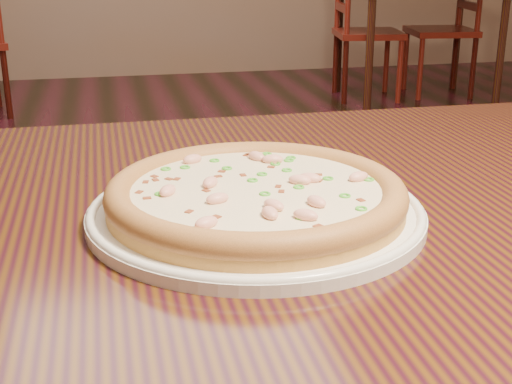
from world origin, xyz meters
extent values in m
cube|color=black|center=(0.00, -0.49, 0.73)|extent=(1.20, 0.80, 0.04)
cylinder|color=white|center=(-0.12, -0.54, 0.76)|extent=(0.35, 0.35, 0.01)
torus|color=white|center=(-0.12, -0.54, 0.76)|extent=(0.35, 0.35, 0.01)
cylinder|color=#C68943|center=(-0.12, -0.54, 0.77)|extent=(0.31, 0.31, 0.02)
torus|color=#BF773D|center=(-0.12, -0.54, 0.78)|extent=(0.31, 0.31, 0.03)
cylinder|color=beige|center=(-0.12, -0.54, 0.78)|extent=(0.26, 0.26, 0.00)
ellipsoid|color=#F2B29E|center=(-0.21, -0.54, 0.79)|extent=(0.02, 0.03, 0.01)
ellipsoid|color=#F2B29E|center=(-0.01, -0.54, 0.79)|extent=(0.03, 0.02, 0.01)
ellipsoid|color=#F2B29E|center=(-0.17, -0.44, 0.79)|extent=(0.03, 0.02, 0.01)
ellipsoid|color=#F2B29E|center=(-0.06, -0.53, 0.79)|extent=(0.03, 0.02, 0.01)
ellipsoid|color=#F2B29E|center=(-0.08, -0.46, 0.79)|extent=(0.03, 0.02, 0.01)
ellipsoid|color=#F2B29E|center=(-0.13, -0.62, 0.79)|extent=(0.02, 0.03, 0.01)
ellipsoid|color=#F2B29E|center=(-0.10, -0.44, 0.79)|extent=(0.02, 0.03, 0.01)
ellipsoid|color=#F2B29E|center=(-0.07, -0.54, 0.79)|extent=(0.03, 0.02, 0.01)
ellipsoid|color=#F2B29E|center=(-0.12, -0.60, 0.79)|extent=(0.02, 0.03, 0.01)
ellipsoid|color=#F2B29E|center=(-0.08, -0.60, 0.79)|extent=(0.02, 0.03, 0.01)
ellipsoid|color=#F2B29E|center=(-0.19, -0.63, 0.79)|extent=(0.03, 0.02, 0.01)
ellipsoid|color=#F2B29E|center=(-0.10, -0.63, 0.79)|extent=(0.03, 0.03, 0.01)
ellipsoid|color=#F2B29E|center=(-0.17, -0.57, 0.79)|extent=(0.03, 0.02, 0.01)
ellipsoid|color=#F2B29E|center=(-0.17, -0.52, 0.79)|extent=(0.02, 0.03, 0.01)
cube|color=maroon|center=(-0.10, -0.56, 0.78)|extent=(0.01, 0.01, 0.00)
cube|color=maroon|center=(-0.21, -0.49, 0.78)|extent=(0.01, 0.01, 0.00)
cube|color=maroon|center=(-0.24, -0.53, 0.78)|extent=(0.01, 0.01, 0.00)
cube|color=maroon|center=(-0.03, -0.60, 0.78)|extent=(0.01, 0.01, 0.00)
cube|color=maroon|center=(-0.05, -0.51, 0.78)|extent=(0.01, 0.01, 0.00)
cube|color=maroon|center=(-0.23, -0.55, 0.78)|extent=(0.01, 0.01, 0.00)
cube|color=maroon|center=(-0.11, -0.43, 0.78)|extent=(0.01, 0.01, 0.00)
cube|color=maroon|center=(-0.23, -0.50, 0.78)|extent=(0.01, 0.01, 0.00)
cube|color=maroon|center=(-0.15, -0.48, 0.78)|extent=(0.01, 0.01, 0.00)
cube|color=maroon|center=(-0.20, -0.50, 0.78)|extent=(0.01, 0.01, 0.00)
cube|color=maroon|center=(-0.22, -0.49, 0.78)|extent=(0.01, 0.01, 0.00)
cube|color=maroon|center=(-0.05, -0.53, 0.78)|extent=(0.01, 0.01, 0.00)
cube|color=maroon|center=(-0.17, -0.61, 0.78)|extent=(0.01, 0.01, 0.00)
cube|color=maroon|center=(-0.09, -0.48, 0.78)|extent=(0.01, 0.01, 0.00)
cube|color=maroon|center=(-0.11, -0.42, 0.78)|extent=(0.01, 0.01, 0.00)
cube|color=maroon|center=(-0.09, -0.65, 0.78)|extent=(0.01, 0.01, 0.00)
cube|color=maroon|center=(-0.10, -0.54, 0.78)|extent=(0.01, 0.01, 0.00)
cube|color=maroon|center=(-0.22, -0.48, 0.78)|extent=(0.01, 0.01, 0.00)
cube|color=maroon|center=(-0.15, -0.50, 0.78)|extent=(0.01, 0.01, 0.00)
cube|color=maroon|center=(-0.20, -0.59, 0.78)|extent=(0.01, 0.01, 0.00)
cube|color=maroon|center=(-0.17, -0.54, 0.78)|extent=(0.01, 0.01, 0.00)
cube|color=maroon|center=(-0.13, -0.50, 0.78)|extent=(0.01, 0.01, 0.00)
torus|color=green|center=(-0.04, -0.58, 0.79)|extent=(0.01, 0.01, 0.00)
torus|color=green|center=(-0.08, -0.43, 0.79)|extent=(0.01, 0.01, 0.00)
torus|color=green|center=(-0.18, -0.46, 0.79)|extent=(0.01, 0.01, 0.00)
torus|color=green|center=(-0.11, -0.50, 0.79)|extent=(0.02, 0.02, 0.00)
torus|color=green|center=(-0.12, -0.56, 0.79)|extent=(0.01, 0.01, 0.00)
torus|color=green|center=(-0.15, -0.44, 0.79)|extent=(0.01, 0.01, 0.00)
torus|color=green|center=(-0.22, -0.54, 0.79)|extent=(0.01, 0.01, 0.00)
torus|color=green|center=(-0.14, -0.47, 0.79)|extent=(0.02, 0.02, 0.00)
torus|color=green|center=(-0.07, -0.46, 0.79)|extent=(0.01, 0.01, 0.00)
torus|color=green|center=(-0.08, -0.49, 0.79)|extent=(0.02, 0.02, 0.00)
torus|color=green|center=(-0.21, -0.46, 0.79)|extent=(0.01, 0.01, 0.00)
torus|color=green|center=(-0.04, -0.62, 0.79)|extent=(0.01, 0.01, 0.00)
torus|color=green|center=(-0.08, -0.47, 0.79)|extent=(0.02, 0.02, 0.00)
torus|color=green|center=(-0.12, -0.62, 0.79)|extent=(0.02, 0.02, 0.00)
torus|color=green|center=(0.00, -0.54, 0.79)|extent=(0.02, 0.02, 0.00)
torus|color=green|center=(-0.12, -0.52, 0.79)|extent=(0.02, 0.02, 0.00)
torus|color=green|center=(-0.04, -0.53, 0.79)|extent=(0.02, 0.02, 0.00)
torus|color=green|center=(-0.10, -0.63, 0.79)|extent=(0.02, 0.02, 0.00)
torus|color=green|center=(-0.06, -0.45, 0.79)|extent=(0.02, 0.02, 0.00)
torus|color=green|center=(-0.08, -0.55, 0.79)|extent=(0.01, 0.01, 0.00)
cylinder|color=black|center=(1.37, 2.98, 0.35)|extent=(0.05, 0.05, 0.71)
cylinder|color=black|center=(2.27, 2.98, 0.35)|extent=(0.05, 0.05, 0.71)
cylinder|color=black|center=(1.37, 3.58, 0.35)|extent=(0.05, 0.05, 0.71)
cylinder|color=black|center=(2.27, 3.58, 0.35)|extent=(0.05, 0.05, 0.71)
cylinder|color=#63160B|center=(-0.82, 3.21, 0.21)|extent=(0.04, 0.04, 0.41)
cylinder|color=#63160B|center=(-0.82, 3.21, 0.47)|extent=(0.04, 0.04, 0.95)
cube|color=#63160B|center=(1.48, 3.33, 0.43)|extent=(0.48, 0.48, 0.04)
cylinder|color=#63160B|center=(1.64, 3.12, 0.21)|extent=(0.04, 0.04, 0.41)
cylinder|color=#63160B|center=(1.69, 3.48, 0.21)|extent=(0.04, 0.04, 0.41)
cylinder|color=#63160B|center=(1.28, 3.18, 0.21)|extent=(0.04, 0.04, 0.41)
cylinder|color=#63160B|center=(1.33, 3.53, 0.21)|extent=(0.04, 0.04, 0.41)
cylinder|color=#63160B|center=(1.28, 3.18, 0.47)|extent=(0.04, 0.04, 0.95)
cylinder|color=#63160B|center=(1.33, 3.53, 0.47)|extent=(0.04, 0.04, 0.95)
cube|color=#63160B|center=(1.31, 3.36, 0.60)|extent=(0.08, 0.36, 0.05)
cube|color=#63160B|center=(2.01, 3.34, 0.43)|extent=(0.47, 0.47, 0.04)
cylinder|color=#63160B|center=(1.86, 3.54, 0.21)|extent=(0.04, 0.04, 0.41)
cylinder|color=#63160B|center=(1.81, 3.18, 0.21)|extent=(0.04, 0.04, 0.41)
cylinder|color=#63160B|center=(2.21, 3.49, 0.21)|extent=(0.04, 0.04, 0.41)
cylinder|color=#63160B|center=(2.16, 3.13, 0.21)|extent=(0.04, 0.04, 0.41)
cylinder|color=#63160B|center=(2.21, 3.49, 0.47)|extent=(0.04, 0.04, 0.95)
cylinder|color=#63160B|center=(2.16, 3.13, 0.47)|extent=(0.04, 0.04, 0.95)
cube|color=#63160B|center=(2.19, 3.31, 0.60)|extent=(0.08, 0.36, 0.05)
camera|label=1|loc=(-0.27, -1.21, 1.02)|focal=50.00mm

